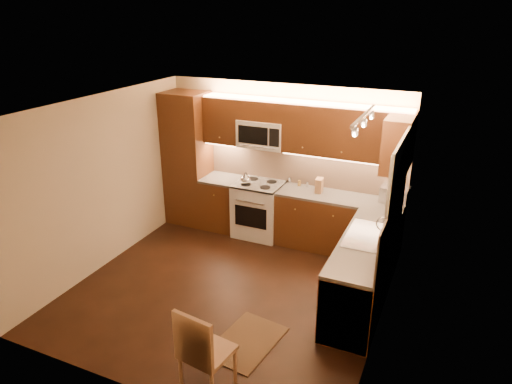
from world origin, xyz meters
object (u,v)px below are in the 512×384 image
at_px(sink, 368,231).
at_px(dining_chair, 207,349).
at_px(toaster_oven, 395,194).
at_px(soap_bottle, 391,224).
at_px(knife_block, 319,185).
at_px(kettle, 245,178).
at_px(microwave, 262,133).
at_px(stove, 259,209).

height_order(sink, dining_chair, sink).
height_order(sink, toaster_oven, toaster_oven).
bearing_deg(soap_bottle, knife_block, 126.76).
height_order(kettle, dining_chair, kettle).
distance_m(microwave, kettle, 0.77).
bearing_deg(sink, microwave, 147.79).
height_order(stove, dining_chair, dining_chair).
xyz_separation_m(kettle, toaster_oven, (2.31, 0.27, -0.00)).
xyz_separation_m(sink, dining_chair, (-1.06, -2.25, -0.47)).
relative_size(sink, soap_bottle, 4.60).
bearing_deg(kettle, stove, 35.52).
height_order(toaster_oven, soap_bottle, toaster_oven).
xyz_separation_m(microwave, toaster_oven, (2.13, 0.01, -0.70)).
bearing_deg(sink, toaster_oven, 84.34).
distance_m(kettle, knife_block, 1.19).
bearing_deg(dining_chair, microwave, 112.99).
bearing_deg(dining_chair, soap_bottle, 70.81).
bearing_deg(kettle, knife_block, 9.63).
xyz_separation_m(kettle, knife_block, (1.17, 0.20, -0.01)).
distance_m(stove, knife_block, 1.14).
bearing_deg(stove, toaster_oven, 3.90).
height_order(stove, toaster_oven, toaster_oven).
bearing_deg(kettle, microwave, 55.55).
bearing_deg(knife_block, stove, 179.27).
bearing_deg(dining_chair, knife_block, 97.12).
bearing_deg(stove, sink, -29.36).
distance_m(toaster_oven, soap_bottle, 1.00).
relative_size(stove, kettle, 4.60).
height_order(stove, soap_bottle, soap_bottle).
distance_m(microwave, dining_chair, 3.83).
xyz_separation_m(sink, toaster_oven, (0.13, 1.27, 0.04)).
distance_m(sink, kettle, 2.40).
relative_size(stove, sink, 1.07).
relative_size(kettle, toaster_oven, 0.50).
bearing_deg(microwave, toaster_oven, 0.27).
distance_m(stove, toaster_oven, 2.20).
xyz_separation_m(knife_block, soap_bottle, (1.24, -0.92, -0.02)).
bearing_deg(kettle, toaster_oven, 6.78).
distance_m(kettle, toaster_oven, 2.32).
bearing_deg(microwave, dining_chair, -75.08).
distance_m(kettle, dining_chair, 3.47).
bearing_deg(toaster_oven, stove, -171.53).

